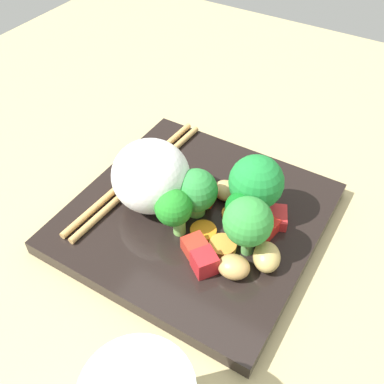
{
  "coord_description": "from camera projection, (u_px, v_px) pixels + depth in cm",
  "views": [
    {
      "loc": [
        28.61,
        16.83,
        37.41
      ],
      "look_at": [
        -0.69,
        -0.9,
        3.73
      ],
      "focal_mm": 41.78,
      "sensor_mm": 36.0,
      "label": 1
    }
  ],
  "objects": [
    {
      "name": "pepper_chunk_2",
      "position": [
        262.0,
        227.0,
        0.46
      ],
      "size": [
        3.28,
        3.22,
        1.51
      ],
      "primitive_type": "cube",
      "rotation": [
        0.0,
        0.0,
        1.4
      ],
      "color": "red",
      "rests_on": "square_plate"
    },
    {
      "name": "chopstick_pair",
      "position": [
        138.0,
        176.0,
        0.52
      ],
      "size": [
        23.08,
        3.1,
        0.75
      ],
      "rotation": [
        0.0,
        0.0,
        6.23
      ],
      "color": "tan",
      "rests_on": "square_plate"
    },
    {
      "name": "pepper_chunk_4",
      "position": [
        207.0,
        195.0,
        0.49
      ],
      "size": [
        2.47,
        2.46,
        1.74
      ],
      "primitive_type": "cube",
      "rotation": [
        0.0,
        0.0,
        0.18
      ],
      "color": "red",
      "rests_on": "square_plate"
    },
    {
      "name": "broccoli_floret_2",
      "position": [
        256.0,
        183.0,
        0.45
      ],
      "size": [
        5.69,
        5.69,
        7.63
      ],
      "color": "#5C9A40",
      "rests_on": "square_plate"
    },
    {
      "name": "pepper_chunk_0",
      "position": [
        274.0,
        217.0,
        0.47
      ],
      "size": [
        3.7,
        3.59,
        1.27
      ],
      "primitive_type": "cube",
      "rotation": [
        0.0,
        0.0,
        1.98
      ],
      "color": "red",
      "rests_on": "square_plate"
    },
    {
      "name": "pepper_chunk_3",
      "position": [
        205.0,
        262.0,
        0.43
      ],
      "size": [
        3.01,
        3.02,
        2.15
      ],
      "primitive_type": "cube",
      "rotation": [
        0.0,
        0.0,
        4.1
      ],
      "color": "red",
      "rests_on": "square_plate"
    },
    {
      "name": "rice_mound",
      "position": [
        151.0,
        176.0,
        0.47
      ],
      "size": [
        8.83,
        8.89,
        7.86
      ],
      "primitive_type": "ellipsoid",
      "rotation": [
        0.0,
        0.0,
        4.78
      ],
      "color": "white",
      "rests_on": "square_plate"
    },
    {
      "name": "ground_plane",
      "position": [
        196.0,
        228.0,
        0.51
      ],
      "size": [
        110.0,
        110.0,
        2.0
      ],
      "primitive_type": "cube",
      "color": "tan"
    },
    {
      "name": "broccoli_floret_3",
      "position": [
        248.0,
        222.0,
        0.42
      ],
      "size": [
        4.78,
        4.78,
        7.06
      ],
      "color": "#61AB53",
      "rests_on": "square_plate"
    },
    {
      "name": "carrot_slice_0",
      "position": [
        223.0,
        246.0,
        0.45
      ],
      "size": [
        2.84,
        2.84,
        0.8
      ],
      "primitive_type": "cylinder",
      "rotation": [
        0.0,
        0.0,
        6.26
      ],
      "color": "orange",
      "rests_on": "square_plate"
    },
    {
      "name": "chicken_piece_1",
      "position": [
        226.0,
        190.0,
        0.5
      ],
      "size": [
        3.33,
        3.48,
        1.95
      ],
      "primitive_type": "ellipsoid",
      "rotation": [
        0.0,
        0.0,
        4.45
      ],
      "color": "tan",
      "rests_on": "square_plate"
    },
    {
      "name": "carrot_slice_1",
      "position": [
        203.0,
        231.0,
        0.46
      ],
      "size": [
        3.41,
        3.41,
        0.52
      ],
      "primitive_type": "cylinder",
      "rotation": [
        0.0,
        0.0,
        0.26
      ],
      "color": "orange",
      "rests_on": "square_plate"
    },
    {
      "name": "pepper_chunk_1",
      "position": [
        196.0,
        248.0,
        0.44
      ],
      "size": [
        3.37,
        3.56,
        1.55
      ],
      "primitive_type": "cube",
      "rotation": [
        0.0,
        0.0,
        4.15
      ],
      "color": "red",
      "rests_on": "square_plate"
    },
    {
      "name": "carrot_slice_2",
      "position": [
        232.0,
        214.0,
        0.48
      ],
      "size": [
        2.37,
        2.37,
        0.47
      ],
      "primitive_type": "cylinder",
      "rotation": [
        0.0,
        0.0,
        0.1
      ],
      "color": "orange",
      "rests_on": "square_plate"
    },
    {
      "name": "broccoli_floret_1",
      "position": [
        199.0,
        194.0,
        0.46
      ],
      "size": [
        4.61,
        4.61,
        5.63
      ],
      "color": "#7AB450",
      "rests_on": "square_plate"
    },
    {
      "name": "chicken_piece_0",
      "position": [
        234.0,
        267.0,
        0.42
      ],
      "size": [
        3.32,
        3.67,
        2.15
      ],
      "primitive_type": "ellipsoid",
      "rotation": [
        0.0,
        0.0,
        4.97
      ],
      "color": "tan",
      "rests_on": "square_plate"
    },
    {
      "name": "square_plate",
      "position": [
        196.0,
        217.0,
        0.49
      ],
      "size": [
        25.62,
        25.62,
        1.73
      ],
      "primitive_type": "cube",
      "rotation": [
        0.0,
        0.0,
        -0.0
      ],
      "color": "black",
      "rests_on": "ground_plane"
    },
    {
      "name": "chicken_piece_3",
      "position": [
        267.0,
        257.0,
        0.43
      ],
      "size": [
        4.14,
        3.8,
        2.39
      ],
      "primitive_type": "ellipsoid",
      "rotation": [
        0.0,
        0.0,
        3.57
      ],
      "color": "tan",
      "rests_on": "square_plate"
    },
    {
      "name": "broccoli_floret_0",
      "position": [
        240.0,
        210.0,
        0.44
      ],
      "size": [
        3.29,
        3.29,
        5.27
      ],
      "color": "#7FBC50",
      "rests_on": "square_plate"
    },
    {
      "name": "broccoli_floret_4",
      "position": [
        174.0,
        209.0,
        0.45
      ],
      "size": [
        3.86,
        3.86,
        5.21
      ],
      "color": "#7BBA54",
      "rests_on": "square_plate"
    }
  ]
}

